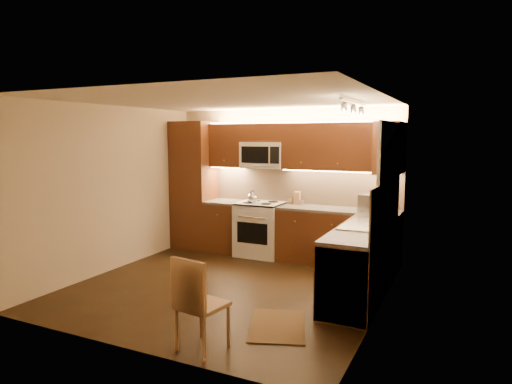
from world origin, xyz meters
The scene contains 37 objects.
floor centered at (0.00, 0.00, 0.00)m, with size 4.00×4.00×0.01m, color black.
ceiling centered at (0.00, 0.00, 2.50)m, with size 4.00×4.00×0.01m, color beige.
wall_back centered at (0.00, 2.00, 1.25)m, with size 4.00×0.01×2.50m, color #BDAA8A.
wall_front centered at (0.00, -2.00, 1.25)m, with size 4.00×0.01×2.50m, color #BDAA8A.
wall_left centered at (-2.00, 0.00, 1.25)m, with size 0.01×4.00×2.50m, color #BDAA8A.
wall_right centered at (2.00, 0.00, 1.25)m, with size 0.01×4.00×2.50m, color #BDAA8A.
pantry centered at (-1.65, 1.70, 1.15)m, with size 0.70×0.60×2.30m, color #411F0E.
base_cab_back_left centered at (-0.99, 1.70, 0.43)m, with size 0.62×0.60×0.86m, color #411F0E.
counter_back_left centered at (-0.99, 1.70, 0.88)m, with size 0.62×0.60×0.04m, color #33302E.
base_cab_back_right centered at (1.04, 1.70, 0.43)m, with size 1.92×0.60×0.86m, color #411F0E.
counter_back_right centered at (1.04, 1.70, 0.88)m, with size 1.92×0.60×0.04m, color #33302E.
base_cab_right centered at (1.70, 0.40, 0.43)m, with size 0.60×2.00×0.86m, color #411F0E.
counter_right centered at (1.70, 0.40, 0.88)m, with size 0.60×2.00×0.04m, color #33302E.
dishwasher centered at (1.70, -0.30, 0.43)m, with size 0.58×0.60×0.84m, color silver.
backsplash_back centered at (0.35, 1.99, 1.20)m, with size 3.30×0.02×0.60m, color tan.
backsplash_right centered at (1.99, 0.40, 1.20)m, with size 0.02×2.00×0.60m, color tan.
upper_cab_back_left centered at (-0.99, 1.82, 1.88)m, with size 0.62×0.35×0.75m, color #411F0E.
upper_cab_back_right centered at (1.04, 1.82, 1.88)m, with size 1.92×0.35×0.75m, color #411F0E.
upper_cab_bridge centered at (-0.30, 1.82, 2.09)m, with size 0.76×0.35×0.31m, color #411F0E.
upper_cab_right_corner centered at (1.82, 1.40, 1.88)m, with size 0.35×0.50×0.75m, color #411F0E.
stove centered at (-0.30, 1.68, 0.46)m, with size 0.76×0.65×0.92m, color silver, non-canonical shape.
microwave centered at (-0.30, 1.81, 1.72)m, with size 0.76×0.38×0.44m, color silver, non-canonical shape.
window_frame centered at (1.99, 0.55, 1.60)m, with size 0.03×1.44×1.24m, color silver.
window_blinds centered at (1.97, 0.55, 1.60)m, with size 0.02×1.36×1.16m, color silver.
sink centered at (1.70, 0.55, 0.98)m, with size 0.52×0.86×0.15m, color silver, non-canonical shape.
faucet centered at (1.88, 0.55, 1.05)m, with size 0.20×0.04×0.30m, color silver, non-canonical shape.
track_light_bar centered at (1.55, 0.40, 2.46)m, with size 0.04×1.20×0.03m, color silver.
kettle centered at (-0.40, 1.55, 1.03)m, with size 0.19×0.19×0.22m, color silver, non-canonical shape.
toaster_oven centered at (1.61, 1.72, 1.03)m, with size 0.42×0.32×0.25m, color silver.
knife_block centered at (0.29, 1.87, 1.01)m, with size 0.10×0.16×0.21m, color #986B44.
spice_jar_a centered at (0.16, 1.94, 0.95)m, with size 0.05×0.05×0.10m, color silver.
spice_jar_b centered at (0.14, 1.86, 0.95)m, with size 0.04×0.04×0.09m, color olive.
spice_jar_c centered at (0.40, 1.83, 0.94)m, with size 0.05×0.05×0.09m, color silver.
spice_jar_d centered at (0.33, 1.84, 0.95)m, with size 0.05×0.05×0.09m, color #A75B32.
soap_bottle centered at (1.92, 0.78, 0.99)m, with size 0.08×0.08×0.17m, color white.
rug centered at (1.10, -0.90, 0.01)m, with size 0.58×0.87×0.01m, color black.
dining_chair centered at (0.64, -1.69, 0.46)m, with size 0.41×0.41×0.93m, color #986B44, non-canonical shape.
Camera 1 is at (2.88, -5.19, 2.05)m, focal length 31.56 mm.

